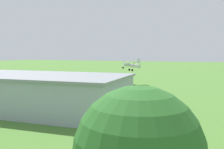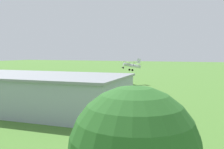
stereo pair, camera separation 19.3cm
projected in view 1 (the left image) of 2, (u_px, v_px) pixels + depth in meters
name	position (u px, v px, depth m)	size (l,w,h in m)	color
ground_plane	(111.00, 84.00, 76.93)	(400.00, 400.00, 0.00)	#47752D
hangar	(38.00, 92.00, 41.25)	(29.48, 16.06, 5.82)	#99A3AD
biplane	(131.00, 65.00, 74.99)	(7.53, 7.55, 3.73)	silver
car_red	(139.00, 96.00, 50.19)	(2.03, 4.06, 1.69)	red
car_yellow	(30.00, 89.00, 59.04)	(2.29, 4.43, 1.54)	gold
car_black	(9.00, 88.00, 61.95)	(2.34, 4.65, 1.55)	black
person_beside_truck	(57.00, 86.00, 63.98)	(0.54, 0.54, 1.67)	orange
person_walking_on_apron	(60.00, 89.00, 60.30)	(0.42, 0.42, 1.66)	#33723F
person_crossing_taxiway	(53.00, 87.00, 63.18)	(0.39, 0.39, 1.52)	#3F3F47
person_by_parked_cars	(109.00, 91.00, 56.11)	(0.44, 0.44, 1.70)	#72338C
person_near_hangar_door	(103.00, 91.00, 56.75)	(0.50, 0.50, 1.73)	orange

